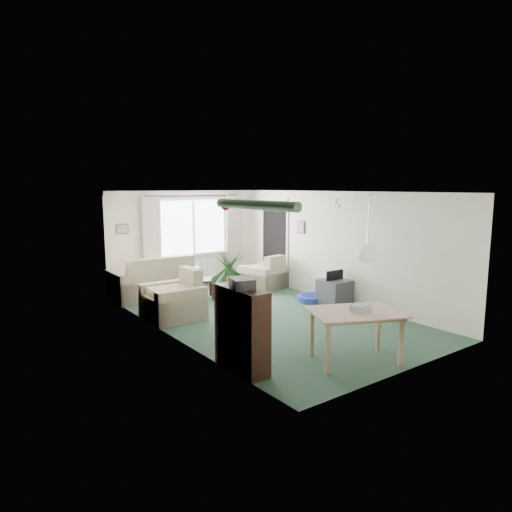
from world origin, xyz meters
TOP-DOWN VIEW (x-y plane):
  - ground at (0.00, 0.00)m, footprint 6.50×6.50m
  - window at (0.20, 3.23)m, footprint 1.80×0.03m
  - curtain_rod at (0.20, 3.15)m, footprint 2.60×0.03m
  - curtain_left at (-0.95, 3.13)m, footprint 0.45×0.08m
  - curtain_right at (1.35, 3.13)m, footprint 0.45×0.08m
  - radiator at (0.20, 3.19)m, footprint 1.20×0.10m
  - doorway at (1.99, 2.20)m, footprint 0.03×0.95m
  - pendant_lamp at (0.20, -2.30)m, footprint 0.36×0.36m
  - tinsel_garland at (-1.92, -2.30)m, footprint 1.60×1.60m
  - bauble_cluster_a at (1.30, 0.90)m, footprint 0.20×0.20m
  - bauble_cluster_b at (1.60, -0.30)m, footprint 0.20×0.20m
  - wall_picture_back at (-1.60, 3.23)m, footprint 0.28×0.03m
  - wall_picture_right at (1.98, 1.20)m, footprint 0.03×0.24m
  - sofa at (-1.08, 2.75)m, footprint 1.92×1.03m
  - armchair_corner at (1.47, 1.98)m, footprint 1.12×1.08m
  - armchair_left at (-1.50, 0.96)m, footprint 1.03×1.08m
  - coffee_table at (-0.48, 2.09)m, footprint 1.13×0.90m
  - photo_frame at (-0.60, 2.11)m, footprint 0.12×0.04m
  - bookshelf at (-1.84, -1.88)m, footprint 0.33×0.95m
  - hifi_box at (-1.85, -1.91)m, footprint 0.37×0.42m
  - houseplant at (-1.25, -0.66)m, footprint 0.82×0.82m
  - dining_table at (-0.36, -2.60)m, footprint 1.38×1.19m
  - gift_box at (-0.34, -2.66)m, footprint 0.27×0.20m
  - tv_cube at (1.70, -0.19)m, footprint 0.56×0.61m
  - pet_bed at (1.53, 0.33)m, footprint 0.71×0.71m

SIDE VIEW (x-z plane):
  - ground at x=0.00m, z-range 0.00..0.00m
  - pet_bed at x=1.53m, z-range 0.00..0.13m
  - coffee_table at x=-0.48m, z-range 0.00..0.45m
  - tv_cube at x=1.70m, z-range 0.00..0.55m
  - dining_table at x=-0.36m, z-range 0.00..0.73m
  - radiator at x=0.20m, z-range 0.12..0.68m
  - armchair_corner at x=1.47m, z-range 0.00..0.84m
  - armchair_left at x=-1.50m, z-range 0.00..0.93m
  - sofa at x=-1.08m, z-range 0.00..0.96m
  - photo_frame at x=-0.60m, z-range 0.45..0.61m
  - bookshelf at x=-1.84m, z-range 0.00..1.15m
  - houseplant at x=-1.25m, z-range 0.00..1.48m
  - gift_box at x=-0.34m, z-range 0.73..0.85m
  - doorway at x=1.99m, z-range 0.00..2.00m
  - hifi_box at x=-1.85m, z-range 1.15..1.29m
  - curtain_left at x=-0.95m, z-range 0.27..2.27m
  - curtain_right at x=1.35m, z-range 0.27..2.27m
  - pendant_lamp at x=0.20m, z-range 1.30..1.66m
  - window at x=0.20m, z-range 0.85..2.15m
  - wall_picture_back at x=-1.60m, z-range 1.44..1.66m
  - wall_picture_right at x=1.98m, z-range 1.40..1.70m
  - bauble_cluster_a at x=1.30m, z-range 2.12..2.32m
  - bauble_cluster_b at x=1.60m, z-range 2.12..2.32m
  - curtain_rod at x=0.20m, z-range 2.25..2.29m
  - tinsel_garland at x=-1.92m, z-range 2.22..2.34m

